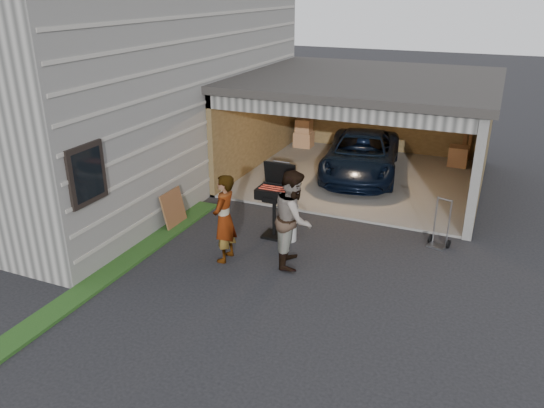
{
  "coord_description": "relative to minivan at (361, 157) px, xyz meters",
  "views": [
    {
      "loc": [
        4.13,
        -7.7,
        5.12
      ],
      "look_at": [
        0.3,
        1.14,
        1.15
      ],
      "focal_mm": 35.0,
      "sensor_mm": 36.0,
      "label": 1
    }
  ],
  "objects": [
    {
      "name": "minivan",
      "position": [
        0.0,
        0.0,
        0.0
      ],
      "size": [
        2.63,
        4.57,
        1.2
      ],
      "primitive_type": "imported",
      "rotation": [
        0.0,
        0.0,
        0.16
      ],
      "color": "black",
      "rests_on": "ground"
    },
    {
      "name": "plywood_panel",
      "position": [
        -3.05,
        -5.03,
        -0.18
      ],
      "size": [
        0.21,
        0.77,
        0.84
      ],
      "primitive_type": "cube",
      "rotation": [
        0.0,
        -0.21,
        0.0
      ],
      "color": "brown",
      "rests_on": "ground"
    },
    {
      "name": "propane_tank",
      "position": [
        -0.33,
        -4.67,
        -0.38
      ],
      "size": [
        0.37,
        0.37,
        0.43
      ],
      "primitive_type": "cylinder",
      "rotation": [
        0.0,
        0.0,
        -0.38
      ],
      "color": "#B0B0AB",
      "rests_on": "ground"
    },
    {
      "name": "bbq_grill",
      "position": [
        -0.73,
        -4.58,
        0.36
      ],
      "size": [
        0.73,
        0.64,
        1.62
      ],
      "color": "black",
      "rests_on": "ground"
    },
    {
      "name": "man",
      "position": [
        0.09,
        -5.59,
        0.37
      ],
      "size": [
        0.96,
        1.11,
        1.94
      ],
      "primitive_type": "imported",
      "rotation": [
        0.0,
        0.0,
        1.85
      ],
      "color": "#3D2A18",
      "rests_on": "ground"
    },
    {
      "name": "woman",
      "position": [
        -1.21,
        -5.99,
        0.3
      ],
      "size": [
        0.47,
        0.68,
        1.8
      ],
      "primitive_type": "imported",
      "rotation": [
        0.0,
        0.0,
        -1.51
      ],
      "color": "silver",
      "rests_on": "ground"
    },
    {
      "name": "groundcover_strip",
      "position": [
        -2.96,
        -7.62,
        -0.57
      ],
      "size": [
        0.5,
        8.0,
        0.06
      ],
      "primitive_type": "cube",
      "color": "#193814",
      "rests_on": "ground"
    },
    {
      "name": "hand_truck",
      "position": [
        2.66,
        -3.68,
        -0.39
      ],
      "size": [
        0.47,
        0.42,
        1.08
      ],
      "rotation": [
        0.0,
        0.0,
        -0.3
      ],
      "color": "slate",
      "rests_on": "ground"
    },
    {
      "name": "house",
      "position": [
        -6.71,
        -2.62,
        2.15
      ],
      "size": [
        7.0,
        11.0,
        5.5
      ],
      "primitive_type": "cube",
      "color": "#474744",
      "rests_on": "ground"
    },
    {
      "name": "ground",
      "position": [
        -0.71,
        -6.62,
        -0.6
      ],
      "size": [
        80.0,
        80.0,
        0.0
      ],
      "primitive_type": "plane",
      "color": "black",
      "rests_on": "ground"
    },
    {
      "name": "garage",
      "position": [
        0.05,
        0.17,
        1.27
      ],
      "size": [
        6.8,
        6.3,
        2.9
      ],
      "color": "#605E59",
      "rests_on": "ground"
    }
  ]
}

